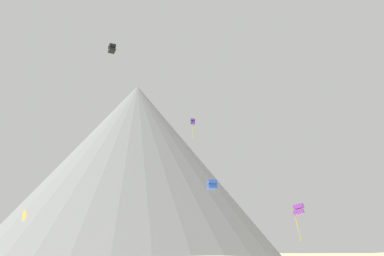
{
  "coord_description": "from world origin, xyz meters",
  "views": [
    {
      "loc": [
        -7.77,
        -25.43,
        2.28
      ],
      "look_at": [
        3.78,
        43.95,
        21.12
      ],
      "focal_mm": 42.19,
      "sensor_mm": 36.0,
      "label": 1
    }
  ],
  "objects_px": {
    "kite_black_high": "(112,49)",
    "kite_violet_low": "(299,210)",
    "kite_gold_low": "(25,216)",
    "rock_massif": "(139,173)",
    "kite_blue_low": "(212,185)",
    "kite_indigo_high": "(193,122)"
  },
  "relations": [
    {
      "from": "rock_massif",
      "to": "kite_indigo_high",
      "type": "xyz_separation_m",
      "value": [
        8.73,
        -34.19,
        4.98
      ]
    },
    {
      "from": "rock_massif",
      "to": "kite_black_high",
      "type": "distance_m",
      "value": 43.69
    },
    {
      "from": "rock_massif",
      "to": "kite_indigo_high",
      "type": "height_order",
      "value": "rock_massif"
    },
    {
      "from": "kite_violet_low",
      "to": "kite_black_high",
      "type": "distance_m",
      "value": 47.06
    },
    {
      "from": "kite_indigo_high",
      "to": "kite_black_high",
      "type": "xyz_separation_m",
      "value": [
        -16.21,
        -5.4,
        11.92
      ]
    },
    {
      "from": "rock_massif",
      "to": "kite_blue_low",
      "type": "bearing_deg",
      "value": -86.42
    },
    {
      "from": "kite_blue_low",
      "to": "kite_indigo_high",
      "type": "distance_m",
      "value": 41.58
    },
    {
      "from": "kite_gold_low",
      "to": "kite_blue_low",
      "type": "bearing_deg",
      "value": -158.41
    },
    {
      "from": "kite_gold_low",
      "to": "kite_violet_low",
      "type": "distance_m",
      "value": 36.95
    },
    {
      "from": "kite_gold_low",
      "to": "kite_violet_low",
      "type": "bearing_deg",
      "value": -137.46
    },
    {
      "from": "kite_black_high",
      "to": "kite_violet_low",
      "type": "bearing_deg",
      "value": -65.02
    },
    {
      "from": "rock_massif",
      "to": "kite_violet_low",
      "type": "xyz_separation_m",
      "value": [
        16.82,
        -64.85,
        -14.5
      ]
    },
    {
      "from": "kite_blue_low",
      "to": "kite_indigo_high",
      "type": "xyz_separation_m",
      "value": [
        4.24,
        37.42,
        17.63
      ]
    },
    {
      "from": "kite_blue_low",
      "to": "kite_black_high",
      "type": "xyz_separation_m",
      "value": [
        -11.97,
        32.02,
        29.54
      ]
    },
    {
      "from": "kite_blue_low",
      "to": "kite_gold_low",
      "type": "bearing_deg",
      "value": -41.66
    },
    {
      "from": "kite_violet_low",
      "to": "kite_black_high",
      "type": "relative_size",
      "value": 2.8
    },
    {
      "from": "kite_violet_low",
      "to": "kite_indigo_high",
      "type": "height_order",
      "value": "kite_indigo_high"
    },
    {
      "from": "rock_massif",
      "to": "kite_black_high",
      "type": "xyz_separation_m",
      "value": [
        -7.48,
        -39.59,
        16.9
      ]
    },
    {
      "from": "rock_massif",
      "to": "kite_indigo_high",
      "type": "relative_size",
      "value": 22.82
    },
    {
      "from": "rock_massif",
      "to": "kite_violet_low",
      "type": "distance_m",
      "value": 68.55
    },
    {
      "from": "kite_indigo_high",
      "to": "kite_black_high",
      "type": "relative_size",
      "value": 2.49
    },
    {
      "from": "kite_violet_low",
      "to": "kite_black_high",
      "type": "height_order",
      "value": "kite_black_high"
    }
  ]
}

